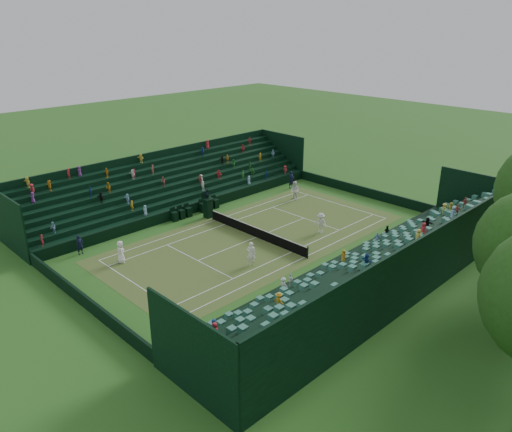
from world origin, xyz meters
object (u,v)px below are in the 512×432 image
object	(u,v)px
umpire_chair	(208,205)
player_far_west	(295,191)
player_near_west	(121,252)
tennis_net	(256,232)
player_near_east	(251,254)
player_far_east	(321,223)

from	to	relation	value
umpire_chair	player_far_west	xyz separation A→B (m)	(2.55, 9.56, -0.19)
player_near_west	tennis_net	bearing A→B (deg)	-92.64
umpire_chair	player_near_west	xyz separation A→B (m)	(2.65, -10.87, -0.30)
player_far_west	tennis_net	bearing A→B (deg)	-64.63
umpire_chair	player_near_west	distance (m)	11.20
player_near_east	player_far_west	size ratio (longest dim) A/B	0.97
tennis_net	player_near_west	xyz separation A→B (m)	(-3.93, -10.78, 0.38)
umpire_chair	player_near_east	size ratio (longest dim) A/B	1.43
player_near_west	player_near_east	distance (m)	10.06
tennis_net	player_near_east	bearing A→B (deg)	-48.74
tennis_net	player_near_east	xyz separation A→B (m)	(3.47, -3.96, 0.46)
player_near_east	player_far_east	xyz separation A→B (m)	(-0.21, 8.72, -0.05)
player_far_west	player_far_east	distance (m)	8.78
player_near_west	umpire_chair	bearing A→B (deg)	-58.91
player_near_west	player_far_west	distance (m)	20.43
umpire_chair	tennis_net	bearing A→B (deg)	-0.84
umpire_chair	player_near_east	bearing A→B (deg)	-21.97
umpire_chair	player_far_west	distance (m)	9.90
tennis_net	player_near_west	world-z (taller)	player_near_west
tennis_net	player_near_west	distance (m)	11.48
player_near_east	player_far_west	xyz separation A→B (m)	(-7.50, 13.62, 0.03)
player_far_east	umpire_chair	bearing A→B (deg)	-165.13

